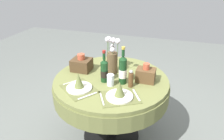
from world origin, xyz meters
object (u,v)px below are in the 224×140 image
Objects in this scene: place_setting_right at (120,93)px; tumbler_near_left at (110,80)px; place_setting_left at (79,85)px; wine_bottle_left at (104,70)px; flower_vase at (112,58)px; dining_table at (111,90)px; woven_basket_side_left at (82,64)px; woven_basket_side_right at (146,75)px; pepper_mill at (131,79)px; wine_bottle_right at (123,70)px.

place_setting_right is 3.70× the size of tumbler_near_left.
place_setting_left is 1.30× the size of wine_bottle_left.
flower_vase reaches higher than tumbler_near_left.
tumbler_near_left is at bearing 128.28° from place_setting_right.
woven_basket_side_left is (-0.37, 0.08, 0.21)m from dining_table.
woven_basket_side_left is 0.71m from woven_basket_side_right.
pepper_mill is at bearing -5.15° from wine_bottle_left.
place_setting_right is at bearing -80.80° from wine_bottle_right.
wine_bottle_left is at bearing -26.75° from woven_basket_side_left.
place_setting_left is 1.01× the size of place_setting_right.
wine_bottle_right is at bearing -152.33° from woven_basket_side_right.
wine_bottle_right is at bearing -15.78° from woven_basket_side_left.
woven_basket_side_right is (0.56, 0.34, 0.03)m from place_setting_left.
wine_bottle_left reaches higher than place_setting_right.
wine_bottle_right is 0.25m from woven_basket_side_right.
pepper_mill is (0.19, 0.03, 0.02)m from tumbler_near_left.
tumbler_near_left is (0.07, -0.27, -0.11)m from flower_vase.
flower_vase reaches higher than woven_basket_side_left.
dining_table is 10.48× the size of tumbler_near_left.
flower_vase is 2.29× the size of pepper_mill.
place_setting_right is 1.29× the size of wine_bottle_left.
dining_table is 6.77× the size of pepper_mill.
wine_bottle_left reaches higher than dining_table.
woven_basket_side_right is at bearing 27.67° from wine_bottle_right.
woven_basket_side_left reaches higher than dining_table.
woven_basket_side_left is at bearing 143.82° from place_setting_right.
wine_bottle_left reaches higher than pepper_mill.
wine_bottle_left is 1.85× the size of pepper_mill.
dining_table is 3.17× the size of wine_bottle_right.
woven_basket_side_right is at bearing 53.01° from pepper_mill.
place_setting_left is 0.44m from wine_bottle_right.
place_setting_left reaches higher than tumbler_near_left.
wine_bottle_left is 0.41m from woven_basket_side_right.
flower_vase is at bearing 86.86° from wine_bottle_left.
pepper_mill is at bearing 76.63° from place_setting_right.
pepper_mill is 0.86× the size of woven_basket_side_left.
dining_table is 0.33m from pepper_mill.
flower_vase is at bearing 131.01° from wine_bottle_right.
flower_vase is 2.12× the size of woven_basket_side_right.
dining_table is 0.41m from place_setting_left.
place_setting_left reaches higher than dining_table.
pepper_mill is (0.05, 0.21, 0.03)m from place_setting_right.
tumbler_near_left is at bearing -75.47° from flower_vase.
woven_basket_side_right is at bearing 31.52° from tumbler_near_left.
pepper_mill is 0.93× the size of woven_basket_side_right.
dining_table is at bearing 156.19° from wine_bottle_right.
pepper_mill reaches higher than place_setting_left.
woven_basket_side_right is (0.38, -0.09, -0.10)m from flower_vase.
woven_basket_side_right reaches higher than place_setting_left.
woven_basket_side_left is at bearing 177.30° from woven_basket_side_right.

